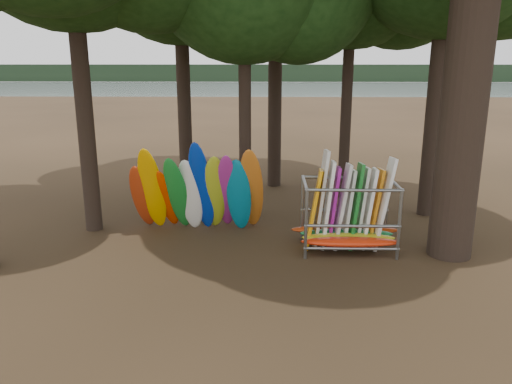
{
  "coord_description": "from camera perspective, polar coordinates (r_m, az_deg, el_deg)",
  "views": [
    {
      "loc": [
        -0.16,
        -13.11,
        5.31
      ],
      "look_at": [
        -0.49,
        1.5,
        1.4
      ],
      "focal_mm": 35.0,
      "sensor_mm": 36.0,
      "label": 1
    }
  ],
  "objects": [
    {
      "name": "storage_rack",
      "position": [
        14.44,
        10.47,
        -2.86
      ],
      "size": [
        3.19,
        1.57,
        2.85
      ],
      "color": "gray",
      "rests_on": "ground"
    },
    {
      "name": "far_shore",
      "position": [
        123.16,
        1.4,
        13.44
      ],
      "size": [
        160.0,
        4.0,
        4.0
      ],
      "primitive_type": "cube",
      "color": "black",
      "rests_on": "ground"
    },
    {
      "name": "ground",
      "position": [
        14.15,
        1.86,
        -7.08
      ],
      "size": [
        120.0,
        120.0,
        0.0
      ],
      "primitive_type": "plane",
      "color": "#47331E",
      "rests_on": "ground"
    },
    {
      "name": "lake",
      "position": [
        73.31,
        1.44,
        10.82
      ],
      "size": [
        160.0,
        160.0,
        0.0
      ],
      "primitive_type": "plane",
      "color": "gray",
      "rests_on": "ground"
    },
    {
      "name": "kayak_row",
      "position": [
        15.52,
        -6.61,
        -0.11
      ],
      "size": [
        4.19,
        1.99,
        3.14
      ],
      "color": "#B13210",
      "rests_on": "ground"
    }
  ]
}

